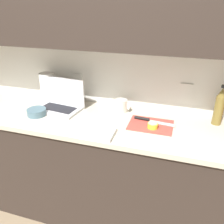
{
  "coord_description": "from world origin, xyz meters",
  "views": [
    {
      "loc": [
        0.63,
        -1.45,
        1.72
      ],
      "look_at": [
        0.18,
        -0.01,
        1.0
      ],
      "focal_mm": 38.0,
      "sensor_mm": 36.0,
      "label": 1
    }
  ],
  "objects_px": {
    "bottle_green_soda": "(219,107)",
    "measuring_cup": "(121,106)",
    "bowl_white": "(37,112)",
    "lemon_half_cut": "(153,125)",
    "paper_towel_roll": "(48,87)",
    "cutting_board": "(151,125)",
    "laptop": "(61,102)",
    "knife": "(147,120)"
  },
  "relations": [
    {
      "from": "cutting_board",
      "to": "laptop",
      "type": "bearing_deg",
      "value": 174.2
    },
    {
      "from": "laptop",
      "to": "knife",
      "type": "relative_size",
      "value": 1.27
    },
    {
      "from": "cutting_board",
      "to": "bottle_green_soda",
      "type": "bearing_deg",
      "value": 20.37
    },
    {
      "from": "lemon_half_cut",
      "to": "measuring_cup",
      "type": "bearing_deg",
      "value": 143.36
    },
    {
      "from": "laptop",
      "to": "bowl_white",
      "type": "bearing_deg",
      "value": -119.25
    },
    {
      "from": "knife",
      "to": "bottle_green_soda",
      "type": "bearing_deg",
      "value": 19.26
    },
    {
      "from": "bottle_green_soda",
      "to": "bowl_white",
      "type": "xyz_separation_m",
      "value": [
        -1.29,
        -0.25,
        -0.11
      ]
    },
    {
      "from": "cutting_board",
      "to": "knife",
      "type": "distance_m",
      "value": 0.06
    },
    {
      "from": "laptop",
      "to": "bottle_green_soda",
      "type": "bearing_deg",
      "value": 11.73
    },
    {
      "from": "measuring_cup",
      "to": "knife",
      "type": "bearing_deg",
      "value": -27.05
    },
    {
      "from": "laptop",
      "to": "knife",
      "type": "bearing_deg",
      "value": 5.23
    },
    {
      "from": "bottle_green_soda",
      "to": "measuring_cup",
      "type": "xyz_separation_m",
      "value": [
        -0.7,
        0.0,
        -0.08
      ]
    },
    {
      "from": "laptop",
      "to": "paper_towel_roll",
      "type": "relative_size",
      "value": 1.51
    },
    {
      "from": "paper_towel_roll",
      "to": "measuring_cup",
      "type": "bearing_deg",
      "value": -2.4
    },
    {
      "from": "cutting_board",
      "to": "measuring_cup",
      "type": "relative_size",
      "value": 2.61
    },
    {
      "from": "lemon_half_cut",
      "to": "bottle_green_soda",
      "type": "distance_m",
      "value": 0.48
    },
    {
      "from": "lemon_half_cut",
      "to": "bottle_green_soda",
      "type": "xyz_separation_m",
      "value": [
        0.42,
        0.21,
        0.11
      ]
    },
    {
      "from": "lemon_half_cut",
      "to": "cutting_board",
      "type": "bearing_deg",
      "value": 113.75
    },
    {
      "from": "lemon_half_cut",
      "to": "bottle_green_soda",
      "type": "height_order",
      "value": "bottle_green_soda"
    },
    {
      "from": "lemon_half_cut",
      "to": "bottle_green_soda",
      "type": "relative_size",
      "value": 0.24
    },
    {
      "from": "measuring_cup",
      "to": "paper_towel_roll",
      "type": "height_order",
      "value": "paper_towel_roll"
    },
    {
      "from": "cutting_board",
      "to": "paper_towel_roll",
      "type": "relative_size",
      "value": 1.23
    },
    {
      "from": "bottle_green_soda",
      "to": "paper_towel_roll",
      "type": "relative_size",
      "value": 1.17
    },
    {
      "from": "knife",
      "to": "bowl_white",
      "type": "xyz_separation_m",
      "value": [
        -0.82,
        -0.14,
        0.01
      ]
    },
    {
      "from": "cutting_board",
      "to": "paper_towel_roll",
      "type": "distance_m",
      "value": 0.94
    },
    {
      "from": "measuring_cup",
      "to": "bowl_white",
      "type": "distance_m",
      "value": 0.65
    },
    {
      "from": "knife",
      "to": "paper_towel_roll",
      "type": "xyz_separation_m",
      "value": [
        -0.88,
        0.14,
        0.11
      ]
    },
    {
      "from": "bowl_white",
      "to": "cutting_board",
      "type": "bearing_deg",
      "value": 6.04
    },
    {
      "from": "cutting_board",
      "to": "knife",
      "type": "relative_size",
      "value": 1.03
    },
    {
      "from": "knife",
      "to": "bowl_white",
      "type": "height_order",
      "value": "bowl_white"
    },
    {
      "from": "paper_towel_roll",
      "to": "cutting_board",
      "type": "bearing_deg",
      "value": -11.76
    },
    {
      "from": "laptop",
      "to": "cutting_board",
      "type": "distance_m",
      "value": 0.74
    },
    {
      "from": "lemon_half_cut",
      "to": "bowl_white",
      "type": "xyz_separation_m",
      "value": [
        -0.87,
        -0.05,
        -0.0
      ]
    },
    {
      "from": "lemon_half_cut",
      "to": "measuring_cup",
      "type": "xyz_separation_m",
      "value": [
        -0.28,
        0.21,
        0.02
      ]
    },
    {
      "from": "laptop",
      "to": "cutting_board",
      "type": "xyz_separation_m",
      "value": [
        0.73,
        -0.07,
        -0.05
      ]
    },
    {
      "from": "bowl_white",
      "to": "paper_towel_roll",
      "type": "relative_size",
      "value": 0.58
    },
    {
      "from": "bowl_white",
      "to": "laptop",
      "type": "bearing_deg",
      "value": 53.35
    },
    {
      "from": "measuring_cup",
      "to": "bowl_white",
      "type": "xyz_separation_m",
      "value": [
        -0.6,
        -0.25,
        -0.02
      ]
    },
    {
      "from": "cutting_board",
      "to": "measuring_cup",
      "type": "height_order",
      "value": "measuring_cup"
    },
    {
      "from": "lemon_half_cut",
      "to": "bowl_white",
      "type": "bearing_deg",
      "value": -176.93
    },
    {
      "from": "lemon_half_cut",
      "to": "measuring_cup",
      "type": "height_order",
      "value": "measuring_cup"
    },
    {
      "from": "laptop",
      "to": "measuring_cup",
      "type": "bearing_deg",
      "value": 17.99
    }
  ]
}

